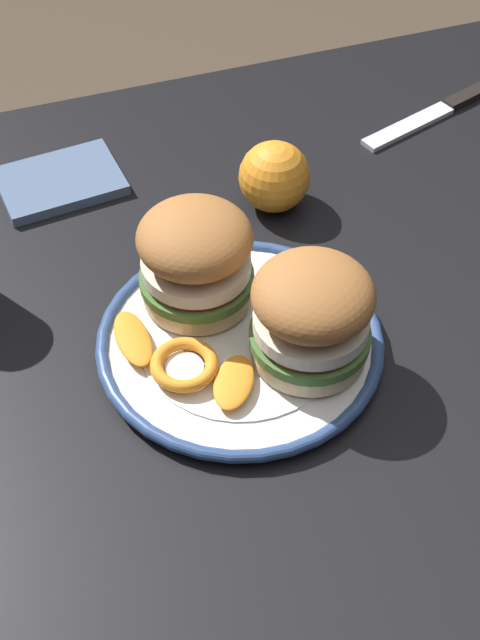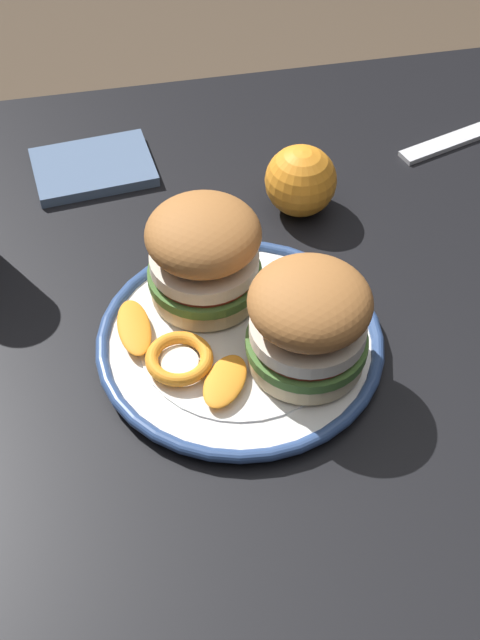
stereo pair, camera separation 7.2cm
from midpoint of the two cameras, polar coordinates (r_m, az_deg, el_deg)
name	(u,v)px [view 2 (the right image)]	position (r m, az deg, el deg)	size (l,w,h in m)	color
ground_plane	(268,625)	(1.47, 3.27, -19.09)	(8.00, 8.00, 0.00)	#4C3D2D
dining_table	(281,376)	(0.93, 4.91, -3.74)	(1.34, 0.82, 0.73)	black
dinner_plate	(240,342)	(0.81, 2.53, -1.58)	(0.26, 0.26, 0.02)	white
sandwich_half_left	(204,253)	(0.80, 0.20, 4.22)	(0.15, 0.15, 0.10)	beige
sandwich_half_right	(310,321)	(0.75, 7.28, -0.18)	(0.14, 0.14, 0.10)	beige
orange_peel_curled	(179,359)	(0.78, -1.32, -2.64)	(0.09, 0.09, 0.01)	orange
orange_peel_strip_long	(134,327)	(0.81, -4.33, -0.61)	(0.03, 0.07, 0.01)	orange
orange_peel_strip_short	(225,381)	(0.76, 1.71, -4.09)	(0.06, 0.07, 0.01)	orange
whole_orange	(301,181)	(0.94, 6.15, 8.82)	(0.08, 0.08, 0.08)	orange
folded_napkin	(93,167)	(1.01, -7.43, 9.65)	(0.13, 0.09, 0.01)	slate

